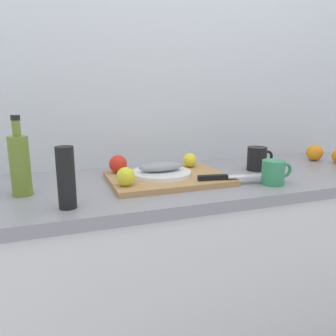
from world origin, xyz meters
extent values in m
cube|color=silver|center=(0.00, 0.33, 1.25)|extent=(3.20, 0.05, 2.50)
cube|color=white|center=(0.00, 0.00, 0.43)|extent=(2.00, 0.58, 0.86)
cube|color=gray|center=(0.00, 0.00, 0.88)|extent=(2.00, 0.60, 0.04)
cube|color=tan|center=(-0.06, -0.01, 0.91)|extent=(0.44, 0.32, 0.02)
cylinder|color=white|center=(-0.08, 0.01, 0.93)|extent=(0.23, 0.23, 0.01)
ellipsoid|color=gray|center=(-0.08, 0.01, 0.95)|extent=(0.17, 0.07, 0.04)
cube|color=silver|center=(0.21, -0.15, 0.93)|extent=(0.18, 0.06, 0.00)
cube|color=black|center=(0.07, -0.12, 0.93)|extent=(0.11, 0.04, 0.02)
sphere|color=yellow|center=(-0.24, -0.09, 0.95)|extent=(0.06, 0.06, 0.06)
sphere|color=yellow|center=(0.08, 0.10, 0.95)|extent=(0.06, 0.06, 0.06)
sphere|color=red|center=(-0.23, 0.10, 0.96)|extent=(0.07, 0.07, 0.07)
cylinder|color=olive|center=(-0.57, -0.02, 1.00)|extent=(0.06, 0.06, 0.19)
cylinder|color=olive|center=(-0.57, -0.02, 1.12)|extent=(0.03, 0.03, 0.05)
cylinder|color=black|center=(-0.57, -0.02, 1.15)|extent=(0.03, 0.03, 0.02)
cylinder|color=#338C59|center=(0.28, -0.19, 0.94)|extent=(0.08, 0.08, 0.09)
torus|color=#338C59|center=(0.34, -0.19, 0.95)|extent=(0.06, 0.01, 0.06)
cylinder|color=black|center=(0.36, 0.03, 0.95)|extent=(0.08, 0.08, 0.10)
torus|color=black|center=(0.41, 0.03, 0.96)|extent=(0.06, 0.01, 0.06)
sphere|color=orange|center=(0.75, 0.11, 0.94)|extent=(0.08, 0.08, 0.08)
cylinder|color=black|center=(-0.44, -0.20, 0.99)|extent=(0.05, 0.05, 0.18)
camera|label=1|loc=(-0.47, -1.16, 1.23)|focal=35.37mm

